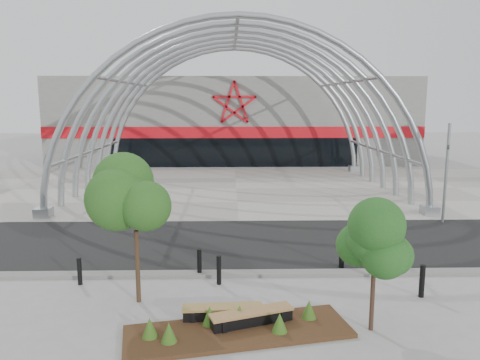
{
  "coord_description": "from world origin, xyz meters",
  "views": [
    {
      "loc": [
        -0.44,
        -15.53,
        5.97
      ],
      "look_at": [
        0.0,
        4.0,
        2.6
      ],
      "focal_mm": 35.0,
      "sensor_mm": 36.0,
      "label": 1
    }
  ],
  "objects_px": {
    "bench_0": "(223,314)",
    "bollard_2": "(199,263)",
    "street_tree_1": "(375,237)",
    "signal_pole": "(446,171)",
    "street_tree_0": "(135,201)",
    "bench_1": "(252,319)"
  },
  "relations": [
    {
      "from": "signal_pole",
      "to": "street_tree_1",
      "type": "bearing_deg",
      "value": -122.27
    },
    {
      "from": "bench_0",
      "to": "street_tree_1",
      "type": "bearing_deg",
      "value": -7.71
    },
    {
      "from": "bench_0",
      "to": "bench_1",
      "type": "bearing_deg",
      "value": -23.76
    },
    {
      "from": "signal_pole",
      "to": "bench_0",
      "type": "xyz_separation_m",
      "value": [
        -10.68,
        -10.19,
        -2.32
      ]
    },
    {
      "from": "street_tree_1",
      "to": "bench_1",
      "type": "relative_size",
      "value": 1.53
    },
    {
      "from": "street_tree_0",
      "to": "street_tree_1",
      "type": "xyz_separation_m",
      "value": [
        6.43,
        -1.88,
        -0.57
      ]
    },
    {
      "from": "signal_pole",
      "to": "bench_1",
      "type": "bearing_deg",
      "value": -133.22
    },
    {
      "from": "bench_0",
      "to": "bollard_2",
      "type": "height_order",
      "value": "bollard_2"
    },
    {
      "from": "street_tree_1",
      "to": "signal_pole",
      "type": "bearing_deg",
      "value": 57.73
    },
    {
      "from": "street_tree_1",
      "to": "bollard_2",
      "type": "xyz_separation_m",
      "value": [
        -4.75,
        3.93,
        -2.05
      ]
    },
    {
      "from": "street_tree_0",
      "to": "bench_0",
      "type": "height_order",
      "value": "street_tree_0"
    },
    {
      "from": "bollard_2",
      "to": "street_tree_0",
      "type": "bearing_deg",
      "value": -129.5
    },
    {
      "from": "bench_1",
      "to": "street_tree_1",
      "type": "bearing_deg",
      "value": -3.42
    },
    {
      "from": "bench_0",
      "to": "bollard_2",
      "type": "distance_m",
      "value": 3.51
    },
    {
      "from": "street_tree_0",
      "to": "street_tree_1",
      "type": "relative_size",
      "value": 1.23
    },
    {
      "from": "street_tree_0",
      "to": "bench_0",
      "type": "distance_m",
      "value": 4.05
    },
    {
      "from": "signal_pole",
      "to": "bench_0",
      "type": "bearing_deg",
      "value": -136.32
    },
    {
      "from": "signal_pole",
      "to": "street_tree_0",
      "type": "height_order",
      "value": "signal_pole"
    },
    {
      "from": "street_tree_0",
      "to": "bench_1",
      "type": "relative_size",
      "value": 1.87
    },
    {
      "from": "bollard_2",
      "to": "bench_0",
      "type": "bearing_deg",
      "value": -76.1
    },
    {
      "from": "signal_pole",
      "to": "bench_1",
      "type": "xyz_separation_m",
      "value": [
        -9.9,
        -10.54,
        -2.31
      ]
    },
    {
      "from": "street_tree_0",
      "to": "bench_1",
      "type": "xyz_separation_m",
      "value": [
        3.3,
        -1.69,
        -2.86
      ]
    }
  ]
}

